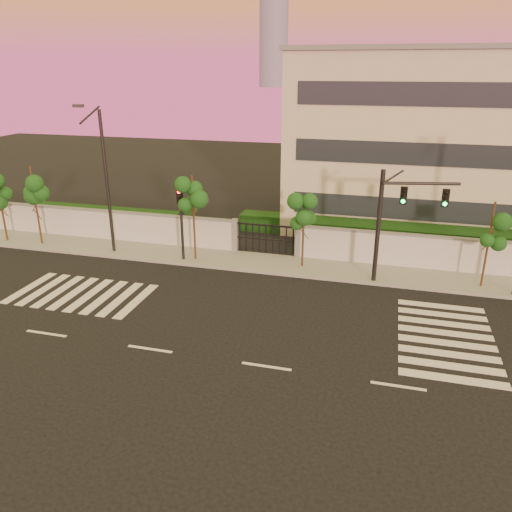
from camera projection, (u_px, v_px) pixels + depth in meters
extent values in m
plane|color=black|center=(267.00, 367.00, 19.56)|extent=(120.00, 120.00, 0.00)
cube|color=gray|center=(310.00, 267.00, 29.01)|extent=(60.00, 3.00, 0.15)
cube|color=#BABCC2|center=(61.00, 222.00, 34.26)|extent=(25.00, 0.30, 2.00)
cube|color=slate|center=(59.00, 207.00, 33.89)|extent=(25.00, 0.36, 0.12)
cube|color=slate|center=(235.00, 236.00, 31.21)|extent=(0.35, 0.35, 2.20)
cube|color=slate|center=(298.00, 241.00, 30.25)|extent=(0.35, 0.35, 2.20)
cube|color=black|center=(468.00, 245.00, 30.16)|extent=(20.00, 2.00, 1.80)
cube|color=black|center=(101.00, 218.00, 36.26)|extent=(12.00, 1.80, 1.40)
cube|color=black|center=(283.00, 223.00, 35.42)|extent=(6.00, 1.50, 1.20)
cube|color=beige|center=(466.00, 143.00, 35.12)|extent=(24.00, 12.00, 12.00)
cube|color=#262D38|center=(469.00, 213.00, 30.93)|extent=(22.00, 0.08, 1.40)
cube|color=#262D38|center=(478.00, 157.00, 29.68)|extent=(22.00, 0.08, 1.40)
cube|color=#262D38|center=(488.00, 95.00, 28.44)|extent=(22.00, 0.08, 1.40)
cube|color=slate|center=(479.00, 49.00, 32.95)|extent=(24.40, 12.40, 0.30)
cube|color=silver|center=(29.00, 287.00, 26.55)|extent=(0.50, 4.00, 0.02)
cube|color=silver|center=(44.00, 289.00, 26.33)|extent=(0.50, 4.00, 0.02)
cube|color=silver|center=(59.00, 291.00, 26.11)|extent=(0.50, 4.00, 0.02)
cube|color=silver|center=(74.00, 293.00, 25.89)|extent=(0.50, 4.00, 0.02)
cube|color=silver|center=(89.00, 295.00, 25.68)|extent=(0.50, 4.00, 0.02)
cube|color=silver|center=(105.00, 297.00, 25.46)|extent=(0.50, 4.00, 0.02)
cube|color=silver|center=(121.00, 299.00, 25.24)|extent=(0.50, 4.00, 0.02)
cube|color=silver|center=(137.00, 301.00, 25.03)|extent=(0.50, 4.00, 0.02)
cube|color=silver|center=(453.00, 379.00, 18.77)|extent=(4.00, 0.50, 0.02)
cube|color=silver|center=(451.00, 366.00, 19.58)|extent=(4.00, 0.50, 0.02)
cube|color=silver|center=(449.00, 354.00, 20.39)|extent=(4.00, 0.50, 0.02)
cube|color=silver|center=(447.00, 343.00, 21.21)|extent=(4.00, 0.50, 0.02)
cube|color=silver|center=(445.00, 333.00, 22.02)|extent=(4.00, 0.50, 0.02)
cube|color=silver|center=(443.00, 323.00, 22.83)|extent=(4.00, 0.50, 0.02)
cube|color=silver|center=(442.00, 314.00, 23.65)|extent=(4.00, 0.50, 0.02)
cube|color=silver|center=(440.00, 306.00, 24.46)|extent=(4.00, 0.50, 0.02)
cube|color=silver|center=(46.00, 333.00, 21.97)|extent=(2.00, 0.15, 0.01)
cube|color=silver|center=(150.00, 349.00, 20.76)|extent=(2.00, 0.15, 0.01)
cube|color=silver|center=(267.00, 366.00, 19.56)|extent=(2.00, 0.15, 0.01)
cube|color=silver|center=(398.00, 386.00, 18.35)|extent=(2.00, 0.15, 0.01)
cylinder|color=#382314|center=(1.00, 206.00, 32.59)|extent=(0.13, 0.13, 4.94)
sphere|color=#144212|center=(7.00, 195.00, 32.43)|extent=(0.92, 0.92, 0.92)
cylinder|color=#382314|center=(36.00, 207.00, 31.91)|extent=(0.13, 0.13, 5.23)
sphere|color=#144212|center=(32.00, 183.00, 31.35)|extent=(1.18, 1.18, 1.18)
sphere|color=#144212|center=(42.00, 194.00, 31.74)|extent=(0.90, 0.90, 0.90)
sphere|color=#144212|center=(28.00, 191.00, 31.47)|extent=(0.85, 0.85, 0.85)
cylinder|color=#382314|center=(194.00, 220.00, 29.25)|extent=(0.11, 0.11, 5.23)
sphere|color=#144212|center=(193.00, 193.00, 28.69)|extent=(1.04, 1.04, 1.04)
sphere|color=#144212|center=(200.00, 206.00, 29.06)|extent=(0.80, 0.80, 0.80)
sphere|color=#144212|center=(188.00, 203.00, 28.82)|extent=(0.76, 0.76, 0.76)
cylinder|color=#382314|center=(303.00, 233.00, 28.37)|extent=(0.12, 0.12, 4.33)
sphere|color=#144212|center=(304.00, 211.00, 27.91)|extent=(1.13, 1.13, 1.13)
sphere|color=#144212|center=(310.00, 221.00, 28.24)|extent=(0.86, 0.86, 0.86)
sphere|color=#144212|center=(298.00, 218.00, 28.00)|extent=(0.82, 0.82, 0.82)
cylinder|color=#382314|center=(488.00, 246.00, 25.63)|extent=(0.11, 0.11, 4.73)
sphere|color=#144212|center=(492.00, 220.00, 25.13)|extent=(1.02, 1.02, 1.02)
sphere|color=#144212|center=(496.00, 233.00, 25.47)|extent=(0.78, 0.78, 0.78)
sphere|color=#144212|center=(485.00, 229.00, 25.24)|extent=(0.74, 0.74, 0.74)
cylinder|color=black|center=(378.00, 228.00, 26.08)|extent=(0.24, 0.24, 6.19)
cylinder|color=black|center=(422.00, 183.00, 24.74)|extent=(3.75, 0.93, 0.16)
cube|color=black|center=(404.00, 195.00, 25.11)|extent=(0.35, 0.18, 0.90)
sphere|color=#0CF259|center=(403.00, 201.00, 25.11)|extent=(0.20, 0.20, 0.20)
cube|color=black|center=(445.00, 198.00, 24.63)|extent=(0.35, 0.18, 0.90)
sphere|color=#0CF259|center=(445.00, 204.00, 24.63)|extent=(0.20, 0.20, 0.20)
cylinder|color=black|center=(182.00, 224.00, 29.34)|extent=(0.17, 0.17, 4.66)
cube|color=black|center=(180.00, 196.00, 28.69)|extent=(0.36, 0.19, 0.93)
sphere|color=red|center=(179.00, 192.00, 28.48)|extent=(0.21, 0.21, 0.21)
cylinder|color=black|center=(107.00, 185.00, 29.95)|extent=(0.20, 0.20, 8.74)
cylinder|color=black|center=(90.00, 115.00, 27.59)|extent=(0.11, 2.09, 0.85)
cube|color=#3F3F44|center=(78.00, 106.00, 26.50)|extent=(0.55, 0.27, 0.16)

